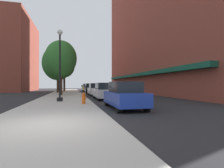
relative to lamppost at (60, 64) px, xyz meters
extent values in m
plane|color=#232326|center=(4.11, 9.43, -3.20)|extent=(90.00, 90.00, 0.00)
cube|color=#B7B2A8|center=(0.11, 10.43, -3.14)|extent=(4.80, 50.00, 0.12)
cube|color=brown|center=(15.11, 13.43, 11.53)|extent=(6.00, 40.00, 29.46)
cube|color=#144C38|center=(11.76, 13.43, -0.10)|extent=(0.90, 34.00, 0.50)
cube|color=brown|center=(-10.89, 28.43, 4.92)|extent=(6.00, 18.00, 16.25)
cube|color=#144C38|center=(-14.24, 28.43, -0.10)|extent=(0.90, 15.30, 0.50)
cylinder|color=black|center=(0.00, 0.00, -2.93)|extent=(0.48, 0.48, 0.30)
cylinder|color=black|center=(0.00, 0.00, -0.18)|extent=(0.14, 0.14, 5.20)
sphere|color=silver|center=(0.00, 0.00, 2.60)|extent=(0.44, 0.44, 0.44)
cylinder|color=#E05614|center=(1.77, -2.41, -2.77)|extent=(0.26, 0.26, 0.62)
sphere|color=#E05614|center=(1.77, -2.41, -2.41)|extent=(0.24, 0.24, 0.24)
cylinder|color=#E05614|center=(1.91, -2.41, -2.68)|extent=(0.12, 0.10, 0.10)
cylinder|color=slate|center=(2.16, 6.10, -2.56)|extent=(0.06, 0.06, 1.05)
cube|color=#33383D|center=(2.16, 6.10, -1.90)|extent=(0.14, 0.09, 0.26)
cylinder|color=slate|center=(2.16, 1.26, -2.56)|extent=(0.06, 0.06, 1.05)
cube|color=#33383D|center=(2.16, 1.26, -1.90)|extent=(0.14, 0.09, 0.26)
cylinder|color=#422D1E|center=(-1.33, 16.33, -1.52)|extent=(0.40, 0.40, 3.12)
ellipsoid|color=#2D6B28|center=(-1.33, 16.33, 1.98)|extent=(5.18, 5.18, 5.96)
cylinder|color=#422D1E|center=(-0.41, 8.86, -1.46)|extent=(0.40, 0.40, 3.25)
ellipsoid|color=#2D6B28|center=(-0.41, 8.86, 1.70)|extent=(4.09, 4.09, 4.70)
cylinder|color=#4C3823|center=(-0.45, 21.30, -1.28)|extent=(0.40, 0.40, 3.60)
ellipsoid|color=#2D6B28|center=(-0.45, 21.30, 2.07)|extent=(4.15, 4.15, 4.78)
cylinder|color=black|center=(3.33, -2.97, -2.88)|extent=(0.22, 0.64, 0.64)
cylinder|color=black|center=(4.89, -2.97, -2.88)|extent=(0.22, 0.64, 0.64)
cylinder|color=black|center=(3.33, -6.17, -2.88)|extent=(0.22, 0.64, 0.64)
cylinder|color=black|center=(4.89, -6.17, -2.88)|extent=(0.22, 0.64, 0.64)
cube|color=#1E389E|center=(4.11, -4.57, -2.56)|extent=(1.80, 4.30, 0.76)
cube|color=black|center=(4.11, -4.72, -1.86)|extent=(1.56, 2.20, 0.64)
cylinder|color=black|center=(3.33, 3.81, -2.88)|extent=(0.22, 0.64, 0.64)
cylinder|color=black|center=(4.89, 3.81, -2.88)|extent=(0.22, 0.64, 0.64)
cylinder|color=black|center=(3.33, 0.61, -2.88)|extent=(0.22, 0.64, 0.64)
cylinder|color=black|center=(4.89, 0.61, -2.88)|extent=(0.22, 0.64, 0.64)
cube|color=#B2B2BA|center=(4.11, 2.21, -2.56)|extent=(1.80, 4.30, 0.76)
cube|color=black|center=(4.11, 2.06, -1.86)|extent=(1.56, 2.20, 0.64)
cylinder|color=black|center=(3.33, 10.12, -2.88)|extent=(0.22, 0.64, 0.64)
cylinder|color=black|center=(4.89, 10.12, -2.88)|extent=(0.22, 0.64, 0.64)
cylinder|color=black|center=(3.33, 6.92, -2.88)|extent=(0.22, 0.64, 0.64)
cylinder|color=black|center=(4.89, 6.92, -2.88)|extent=(0.22, 0.64, 0.64)
cube|color=silver|center=(4.11, 8.52, -2.56)|extent=(1.80, 4.30, 0.76)
cube|color=black|center=(4.11, 8.37, -1.86)|extent=(1.56, 2.20, 0.64)
cylinder|color=black|center=(3.33, 17.30, -2.88)|extent=(0.22, 0.64, 0.64)
cylinder|color=black|center=(4.89, 17.30, -2.88)|extent=(0.22, 0.64, 0.64)
cylinder|color=black|center=(3.33, 14.10, -2.88)|extent=(0.22, 0.64, 0.64)
cylinder|color=black|center=(4.89, 14.10, -2.88)|extent=(0.22, 0.64, 0.64)
cube|color=black|center=(4.11, 15.70, -2.56)|extent=(1.80, 4.30, 0.76)
cube|color=black|center=(4.11, 15.55, -1.86)|extent=(1.56, 2.20, 0.64)
cylinder|color=black|center=(3.33, 23.98, -2.88)|extent=(0.22, 0.64, 0.64)
cylinder|color=black|center=(4.89, 23.98, -2.88)|extent=(0.22, 0.64, 0.64)
cylinder|color=black|center=(3.33, 20.78, -2.88)|extent=(0.22, 0.64, 0.64)
cylinder|color=black|center=(4.89, 20.78, -2.88)|extent=(0.22, 0.64, 0.64)
cube|color=gold|center=(4.11, 22.38, -2.56)|extent=(1.80, 4.30, 0.76)
cube|color=black|center=(4.11, 22.23, -1.86)|extent=(1.56, 2.20, 0.64)
camera|label=1|loc=(0.91, -14.95, -1.71)|focal=28.07mm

